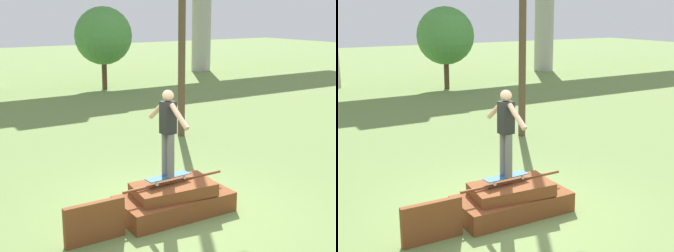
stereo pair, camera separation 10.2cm
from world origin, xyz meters
TOP-DOWN VIEW (x-y plane):
  - ground_plane at (0.00, 0.00)m, footprint 80.00×80.00m
  - scrap_pile at (-0.01, -0.00)m, footprint 2.00×1.02m
  - scrap_plank_loose at (-1.59, -0.24)m, footprint 0.97×0.11m
  - skateboard at (-0.11, 0.03)m, footprint 0.83×0.25m
  - skater at (-0.11, 0.03)m, footprint 0.23×1.12m
  - tree_behind_left at (4.53, 12.88)m, footprint 2.54×2.54m

SIDE VIEW (x-z plane):
  - ground_plane at x=0.00m, z-range 0.00..0.00m
  - scrap_pile at x=-0.01m, z-range -0.06..0.55m
  - scrap_plank_loose at x=-1.59m, z-range 0.00..0.64m
  - skateboard at x=-0.11m, z-range 0.64..0.73m
  - skater at x=-0.11m, z-range 0.81..2.30m
  - tree_behind_left at x=4.53m, z-range 0.55..4.19m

